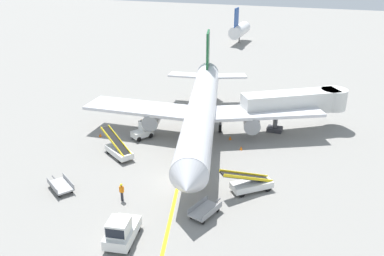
% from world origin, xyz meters
% --- Properties ---
extents(ground_plane, '(300.00, 300.00, 0.00)m').
position_xyz_m(ground_plane, '(0.00, 0.00, 0.00)').
color(ground_plane, gray).
extents(taxi_line_yellow, '(21.96, 77.09, 0.01)m').
position_xyz_m(taxi_line_yellow, '(-1.33, 5.00, 0.00)').
color(taxi_line_yellow, yellow).
rests_on(taxi_line_yellow, ground).
extents(airliner, '(27.83, 34.75, 10.10)m').
position_xyz_m(airliner, '(-1.48, 10.84, 3.42)').
color(airliner, silver).
rests_on(airliner, ground).
extents(jet_bridge, '(12.05, 9.18, 4.85)m').
position_xyz_m(jet_bridge, '(9.06, 17.25, 3.54)').
color(jet_bridge, silver).
rests_on(jet_bridge, ground).
extents(pushback_tug, '(2.49, 3.87, 2.20)m').
position_xyz_m(pushback_tug, '(-0.58, -9.57, 0.99)').
color(pushback_tug, silver).
rests_on(pushback_tug, ground).
extents(baggage_tug_near_wing, '(2.31, 2.73, 2.10)m').
position_xyz_m(baggage_tug_near_wing, '(-7.76, 7.97, 0.93)').
color(baggage_tug_near_wing, silver).
rests_on(baggage_tug_near_wing, ground).
extents(belt_loader_forward_hold, '(4.58, 4.24, 2.59)m').
position_xyz_m(belt_loader_forward_hold, '(6.80, 0.91, 0.78)').
color(belt_loader_forward_hold, silver).
rests_on(belt_loader_forward_hold, ground).
extents(belt_loader_aft_hold, '(4.91, 3.69, 2.59)m').
position_xyz_m(belt_loader_aft_hold, '(-8.02, 2.78, 0.78)').
color(belt_loader_aft_hold, silver).
rests_on(belt_loader_aft_hold, ground).
extents(baggage_cart_loaded, '(3.59, 2.83, 0.94)m').
position_xyz_m(baggage_cart_loaded, '(-9.51, -5.09, 0.47)').
color(baggage_cart_loaded, '#A5A5A8').
rests_on(baggage_cart_loaded, ground).
extents(baggage_cart_empty_trailing, '(2.29, 3.83, 0.94)m').
position_xyz_m(baggage_cart_empty_trailing, '(4.13, -4.12, 0.47)').
color(baggage_cart_empty_trailing, '#A5A5A8').
rests_on(baggage_cart_empty_trailing, ground).
extents(ground_crew_marshaller, '(0.36, 0.24, 1.70)m').
position_xyz_m(ground_crew_marshaller, '(-3.39, -4.62, 0.91)').
color(ground_crew_marshaller, '#26262D').
rests_on(ground_crew_marshaller, ground).
extents(safety_cone_nose_left, '(0.36, 0.36, 0.44)m').
position_xyz_m(safety_cone_nose_left, '(-12.71, 6.51, 0.22)').
color(safety_cone_nose_left, orange).
rests_on(safety_cone_nose_left, ground).
extents(safety_cone_nose_right, '(0.36, 0.36, 0.44)m').
position_xyz_m(safety_cone_nose_right, '(3.88, 8.94, 0.22)').
color(safety_cone_nose_right, orange).
rests_on(safety_cone_nose_right, ground).
extents(safety_cone_wingtip_left, '(0.36, 0.36, 0.44)m').
position_xyz_m(safety_cone_wingtip_left, '(1.99, 11.19, 0.22)').
color(safety_cone_wingtip_left, orange).
rests_on(safety_cone_wingtip_left, ground).
extents(safety_cone_wingtip_right, '(0.36, 0.36, 0.44)m').
position_xyz_m(safety_cone_wingtip_right, '(-10.26, 12.36, 0.22)').
color(safety_cone_wingtip_right, orange).
rests_on(safety_cone_wingtip_right, ground).
extents(distant_aircraft_far_left, '(3.00, 10.10, 8.80)m').
position_xyz_m(distant_aircraft_far_left, '(-11.60, 67.49, 3.22)').
color(distant_aircraft_far_left, silver).
rests_on(distant_aircraft_far_left, ground).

